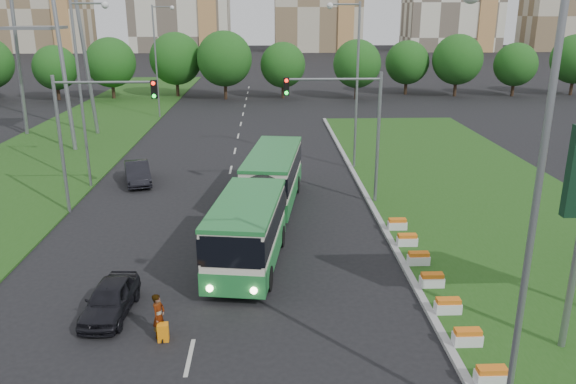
{
  "coord_description": "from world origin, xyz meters",
  "views": [
    {
      "loc": [
        -0.25,
        -22.71,
        11.33
      ],
      "look_at": [
        0.78,
        4.34,
        2.6
      ],
      "focal_mm": 35.0,
      "sensor_mm": 36.0,
      "label": 1
    }
  ],
  "objects_px": {
    "shopping_trolley": "(163,332)",
    "articulated_bus": "(261,198)",
    "traffic_mast_left": "(87,123)",
    "traffic_mast_median": "(352,118)",
    "car_left_far": "(137,173)",
    "pedestrian": "(159,316)",
    "car_left_near": "(110,299)"
  },
  "relations": [
    {
      "from": "shopping_trolley",
      "to": "articulated_bus",
      "type": "bearing_deg",
      "value": 66.53
    },
    {
      "from": "traffic_mast_left",
      "to": "pedestrian",
      "type": "bearing_deg",
      "value": -65.77
    },
    {
      "from": "pedestrian",
      "to": "traffic_mast_median",
      "type": "bearing_deg",
      "value": -12.95
    },
    {
      "from": "traffic_mast_left",
      "to": "shopping_trolley",
      "type": "bearing_deg",
      "value": -65.61
    },
    {
      "from": "traffic_mast_median",
      "to": "traffic_mast_left",
      "type": "xyz_separation_m",
      "value": [
        -15.16,
        -1.0,
        0.0
      ]
    },
    {
      "from": "car_left_far",
      "to": "car_left_near",
      "type": "bearing_deg",
      "value": -97.23
    },
    {
      "from": "traffic_mast_median",
      "to": "shopping_trolley",
      "type": "bearing_deg",
      "value": -120.69
    },
    {
      "from": "car_left_near",
      "to": "traffic_mast_left",
      "type": "bearing_deg",
      "value": 111.4
    },
    {
      "from": "car_left_near",
      "to": "shopping_trolley",
      "type": "xyz_separation_m",
      "value": [
        2.36,
        -1.93,
        -0.34
      ]
    },
    {
      "from": "car_left_near",
      "to": "pedestrian",
      "type": "relative_size",
      "value": 2.31
    },
    {
      "from": "traffic_mast_median",
      "to": "traffic_mast_left",
      "type": "relative_size",
      "value": 1.0
    },
    {
      "from": "car_left_far",
      "to": "articulated_bus",
      "type": "bearing_deg",
      "value": -61.79
    },
    {
      "from": "articulated_bus",
      "to": "car_left_far",
      "type": "relative_size",
      "value": 3.85
    },
    {
      "from": "traffic_mast_left",
      "to": "articulated_bus",
      "type": "relative_size",
      "value": 0.46
    },
    {
      "from": "pedestrian",
      "to": "shopping_trolley",
      "type": "height_order",
      "value": "pedestrian"
    },
    {
      "from": "car_left_far",
      "to": "shopping_trolley",
      "type": "height_order",
      "value": "car_left_far"
    },
    {
      "from": "traffic_mast_median",
      "to": "car_left_far",
      "type": "bearing_deg",
      "value": 160.96
    },
    {
      "from": "shopping_trolley",
      "to": "traffic_mast_left",
      "type": "bearing_deg",
      "value": 108.5
    },
    {
      "from": "articulated_bus",
      "to": "shopping_trolley",
      "type": "bearing_deg",
      "value": -99.45
    },
    {
      "from": "articulated_bus",
      "to": "shopping_trolley",
      "type": "height_order",
      "value": "articulated_bus"
    },
    {
      "from": "articulated_bus",
      "to": "car_left_far",
      "type": "xyz_separation_m",
      "value": [
        -8.59,
        8.81,
        -1.01
      ]
    },
    {
      "from": "car_left_far",
      "to": "shopping_trolley",
      "type": "xyz_separation_m",
      "value": [
        5.13,
        -19.74,
        -0.41
      ]
    },
    {
      "from": "traffic_mast_left",
      "to": "articulated_bus",
      "type": "xyz_separation_m",
      "value": [
        9.77,
        -2.98,
        -3.6
      ]
    },
    {
      "from": "shopping_trolley",
      "to": "pedestrian",
      "type": "bearing_deg",
      "value": 115.53
    },
    {
      "from": "pedestrian",
      "to": "shopping_trolley",
      "type": "xyz_separation_m",
      "value": [
        0.17,
        -0.27,
        -0.52
      ]
    },
    {
      "from": "car_left_far",
      "to": "pedestrian",
      "type": "height_order",
      "value": "pedestrian"
    },
    {
      "from": "traffic_mast_left",
      "to": "car_left_near",
      "type": "height_order",
      "value": "traffic_mast_left"
    },
    {
      "from": "traffic_mast_median",
      "to": "car_left_far",
      "type": "distance_m",
      "value": 15.49
    },
    {
      "from": "traffic_mast_left",
      "to": "articulated_bus",
      "type": "bearing_deg",
      "value": -16.99
    },
    {
      "from": "traffic_mast_left",
      "to": "car_left_near",
      "type": "bearing_deg",
      "value": -71.76
    },
    {
      "from": "traffic_mast_median",
      "to": "car_left_far",
      "type": "height_order",
      "value": "traffic_mast_median"
    },
    {
      "from": "traffic_mast_left",
      "to": "articulated_bus",
      "type": "height_order",
      "value": "traffic_mast_left"
    }
  ]
}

